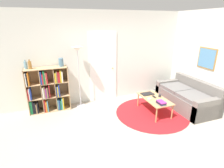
{
  "coord_description": "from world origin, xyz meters",
  "views": [
    {
      "loc": [
        -1.56,
        -2.55,
        2.3
      ],
      "look_at": [
        -0.2,
        1.24,
        0.85
      ],
      "focal_mm": 28.0,
      "sensor_mm": 36.0,
      "label": 1
    }
  ],
  "objects_px": {
    "cup": "(160,96)",
    "vase_on_shelf": "(61,62)",
    "bottle_middle": "(30,65)",
    "floor_lamp": "(78,58)",
    "couch": "(187,97)",
    "bowl": "(149,99)",
    "bottle_left": "(26,65)",
    "coffee_table": "(154,100)",
    "bookshelf": "(47,91)",
    "laptop": "(147,94)"
  },
  "relations": [
    {
      "from": "floor_lamp",
      "to": "cup",
      "type": "xyz_separation_m",
      "value": [
        1.95,
        -0.99,
        -0.97
      ]
    },
    {
      "from": "coffee_table",
      "to": "laptop",
      "type": "relative_size",
      "value": 2.91
    },
    {
      "from": "bottle_left",
      "to": "bottle_middle",
      "type": "relative_size",
      "value": 0.97
    },
    {
      "from": "floor_lamp",
      "to": "laptop",
      "type": "xyz_separation_m",
      "value": [
        1.74,
        -0.71,
        -0.99
      ]
    },
    {
      "from": "cup",
      "to": "bottle_middle",
      "type": "distance_m",
      "value": 3.39
    },
    {
      "from": "bookshelf",
      "to": "cup",
      "type": "bearing_deg",
      "value": -20.57
    },
    {
      "from": "bookshelf",
      "to": "laptop",
      "type": "relative_size",
      "value": 3.47
    },
    {
      "from": "bottle_middle",
      "to": "laptop",
      "type": "bearing_deg",
      "value": -14.82
    },
    {
      "from": "bottle_middle",
      "to": "coffee_table",
      "type": "bearing_deg",
      "value": -20.01
    },
    {
      "from": "couch",
      "to": "vase_on_shelf",
      "type": "distance_m",
      "value": 3.6
    },
    {
      "from": "laptop",
      "to": "bottle_left",
      "type": "xyz_separation_m",
      "value": [
        -3.0,
        0.79,
        0.87
      ]
    },
    {
      "from": "coffee_table",
      "to": "vase_on_shelf",
      "type": "distance_m",
      "value": 2.62
    },
    {
      "from": "coffee_table",
      "to": "floor_lamp",
      "type": "bearing_deg",
      "value": 150.27
    },
    {
      "from": "couch",
      "to": "laptop",
      "type": "relative_size",
      "value": 4.9
    },
    {
      "from": "laptop",
      "to": "bottle_middle",
      "type": "bearing_deg",
      "value": 165.18
    },
    {
      "from": "cup",
      "to": "vase_on_shelf",
      "type": "relative_size",
      "value": 0.33
    },
    {
      "from": "coffee_table",
      "to": "bowl",
      "type": "height_order",
      "value": "bowl"
    },
    {
      "from": "bottle_middle",
      "to": "vase_on_shelf",
      "type": "distance_m",
      "value": 0.74
    },
    {
      "from": "bowl",
      "to": "bottle_left",
      "type": "relative_size",
      "value": 0.46
    },
    {
      "from": "coffee_table",
      "to": "bowl",
      "type": "relative_size",
      "value": 9.7
    },
    {
      "from": "laptop",
      "to": "bowl",
      "type": "distance_m",
      "value": 0.38
    },
    {
      "from": "laptop",
      "to": "bottle_left",
      "type": "distance_m",
      "value": 3.22
    },
    {
      "from": "floor_lamp",
      "to": "cup",
      "type": "relative_size",
      "value": 23.88
    },
    {
      "from": "coffee_table",
      "to": "bottle_middle",
      "type": "distance_m",
      "value": 3.27
    },
    {
      "from": "couch",
      "to": "cup",
      "type": "relative_size",
      "value": 23.84
    },
    {
      "from": "bottle_left",
      "to": "vase_on_shelf",
      "type": "bearing_deg",
      "value": -0.98
    },
    {
      "from": "couch",
      "to": "bowl",
      "type": "relative_size",
      "value": 16.3
    },
    {
      "from": "bookshelf",
      "to": "bottle_left",
      "type": "distance_m",
      "value": 0.83
    },
    {
      "from": "coffee_table",
      "to": "couch",
      "type": "bearing_deg",
      "value": -1.3
    },
    {
      "from": "bookshelf",
      "to": "coffee_table",
      "type": "distance_m",
      "value": 2.84
    },
    {
      "from": "couch",
      "to": "bottle_middle",
      "type": "bearing_deg",
      "value": 164.74
    },
    {
      "from": "couch",
      "to": "bottle_left",
      "type": "distance_m",
      "value": 4.38
    },
    {
      "from": "floor_lamp",
      "to": "laptop",
      "type": "distance_m",
      "value": 2.12
    },
    {
      "from": "couch",
      "to": "coffee_table",
      "type": "distance_m",
      "value": 1.08
    },
    {
      "from": "bookshelf",
      "to": "laptop",
      "type": "height_order",
      "value": "bookshelf"
    },
    {
      "from": "bookshelf",
      "to": "bottle_left",
      "type": "xyz_separation_m",
      "value": [
        -0.42,
        0.01,
        0.72
      ]
    },
    {
      "from": "floor_lamp",
      "to": "couch",
      "type": "distance_m",
      "value": 3.24
    },
    {
      "from": "couch",
      "to": "bottle_middle",
      "type": "height_order",
      "value": "bottle_middle"
    },
    {
      "from": "bowl",
      "to": "bottle_middle",
      "type": "relative_size",
      "value": 0.44
    },
    {
      "from": "bookshelf",
      "to": "bottle_left",
      "type": "bearing_deg",
      "value": 178.03
    },
    {
      "from": "cup",
      "to": "bottle_middle",
      "type": "xyz_separation_m",
      "value": [
        -3.12,
        1.04,
        0.85
      ]
    },
    {
      "from": "coffee_table",
      "to": "vase_on_shelf",
      "type": "bearing_deg",
      "value": 153.95
    },
    {
      "from": "bottle_left",
      "to": "vase_on_shelf",
      "type": "relative_size",
      "value": 1.06
    },
    {
      "from": "laptop",
      "to": "floor_lamp",
      "type": "bearing_deg",
      "value": 157.77
    },
    {
      "from": "bookshelf",
      "to": "bowl",
      "type": "bearing_deg",
      "value": -24.78
    },
    {
      "from": "couch",
      "to": "bowl",
      "type": "distance_m",
      "value": 1.27
    },
    {
      "from": "couch",
      "to": "bowl",
      "type": "xyz_separation_m",
      "value": [
        -1.26,
        -0.02,
        0.15
      ]
    },
    {
      "from": "bookshelf",
      "to": "bottle_left",
      "type": "relative_size",
      "value": 5.25
    },
    {
      "from": "laptop",
      "to": "cup",
      "type": "distance_m",
      "value": 0.35
    },
    {
      "from": "bowl",
      "to": "cup",
      "type": "distance_m",
      "value": 0.37
    }
  ]
}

